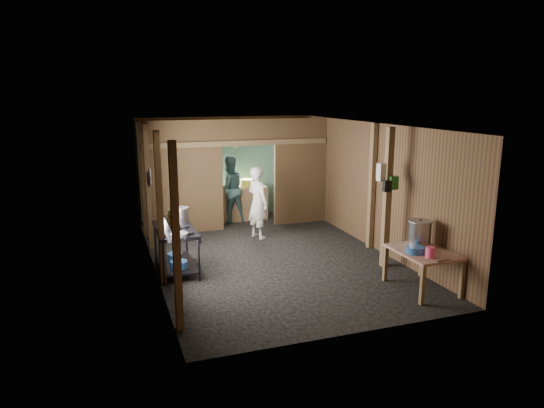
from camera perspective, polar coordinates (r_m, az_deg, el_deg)
name	(u,v)px	position (r m, az deg, el deg)	size (l,w,h in m)	color
floor	(269,255)	(9.93, -0.38, -5.96)	(4.50, 7.00, 0.00)	black
ceiling	(269,125)	(9.43, -0.40, 9.18)	(4.50, 7.00, 0.00)	#33302C
wall_back	(225,167)	(12.91, -5.42, 4.29)	(4.50, 0.00, 2.60)	brown
wall_front	(355,242)	(6.48, 9.66, -4.36)	(4.50, 0.00, 2.60)	brown
wall_left	(151,200)	(9.14, -13.87, 0.46)	(0.00, 7.00, 2.60)	brown
wall_right	(370,185)	(10.52, 11.29, 2.18)	(0.00, 7.00, 2.60)	brown
partition_left	(183,178)	(11.39, -10.33, 3.01)	(1.85, 0.10, 2.60)	brown
partition_right	(300,171)	(12.17, 3.30, 3.81)	(1.35, 0.10, 2.60)	brown
partition_header	(248,132)	(11.62, -2.75, 8.36)	(1.30, 0.10, 0.60)	brown
turquoise_panel	(226,169)	(12.86, -5.35, 4.03)	(4.40, 0.06, 2.50)	#5B9990
back_counter	(243,203)	(12.62, -3.41, 0.09)	(1.20, 0.50, 0.85)	#7B664A
wall_clock	(235,144)	(12.80, -4.27, 6.95)	(0.20, 0.20, 0.03)	silver
post_left_a	(176,239)	(6.64, -11.06, -4.00)	(0.10, 0.12, 2.60)	#7B664A
post_left_b	(160,209)	(8.37, -12.86, -0.60)	(0.10, 0.12, 2.60)	#7B664A
post_left_c	(148,188)	(10.32, -14.14, 1.83)	(0.10, 0.12, 2.60)	#7B664A
post_right	(372,187)	(10.32, 11.52, 1.96)	(0.10, 0.12, 2.60)	#7B664A
post_free	(387,199)	(9.23, 13.20, 0.62)	(0.12, 0.12, 2.60)	#7B664A
cross_beam	(239,143)	(11.52, -3.87, 7.06)	(4.40, 0.12, 0.12)	#7B664A
pan_lid_big	(150,177)	(9.47, -13.98, 3.04)	(0.34, 0.34, 0.03)	#989898
pan_lid_small	(148,179)	(9.88, -14.17, 2.83)	(0.30, 0.30, 0.03)	black
wall_shelf	(173,222)	(7.09, -11.45, -2.09)	(0.14, 0.80, 0.03)	#7B664A
jar_white	(175,222)	(6.84, -11.18, -2.07)	(0.07, 0.07, 0.10)	silver
jar_yellow	(172,218)	(7.08, -11.47, -1.58)	(0.08, 0.08, 0.10)	gold
jar_green	(170,214)	(7.29, -11.71, -1.18)	(0.06, 0.06, 0.10)	#1D631E
bag_white	(384,172)	(9.19, 12.83, 3.63)	(0.22, 0.15, 0.32)	silver
bag_green	(393,183)	(9.16, 13.87, 2.41)	(0.16, 0.12, 0.24)	#1D631E
bag_black	(387,186)	(9.08, 13.18, 2.03)	(0.14, 0.10, 0.20)	black
gas_range	(176,250)	(9.12, -11.07, -5.23)	(0.71, 1.38, 0.82)	black
prep_table	(422,270)	(8.54, 17.01, -7.34)	(0.82, 1.13, 0.67)	#CFA98D
stove_pot_large	(181,216)	(9.33, -10.49, -1.33)	(0.30, 0.30, 0.31)	#B1B1B9
stove_pot_med	(165,224)	(8.95, -12.27, -2.31)	(0.25, 0.25, 0.22)	#B1B1B9
frying_pan	(179,234)	(8.50, -10.69, -3.48)	(0.29, 0.51, 0.07)	#989898
blue_tub_front	(179,264)	(8.92, -10.75, -6.90)	(0.31, 0.31, 0.13)	#2A5A9F
blue_tub_back	(175,256)	(9.39, -11.22, -5.95)	(0.28, 0.28, 0.11)	#2A5A9F
stock_pot	(420,234)	(8.62, 16.74, -3.33)	(0.40, 0.40, 0.46)	#B1B1B9
wash_basin	(415,250)	(8.27, 16.27, -5.12)	(0.29, 0.29, 0.11)	#2A5A9F
pink_bucket	(430,252)	(8.10, 17.88, -5.35)	(0.14, 0.14, 0.17)	#FB4E89
knife	(444,261)	(8.04, 19.31, -6.21)	(0.30, 0.04, 0.01)	#B1B1B9
yellow_tub	(247,183)	(12.55, -2.87, 2.45)	(0.35, 0.35, 0.19)	gold
red_cup	(228,185)	(12.43, -5.07, 2.20)	(0.12, 0.12, 0.14)	#B4021E
cook	(258,203)	(10.92, -1.66, 0.16)	(0.59, 0.39, 1.62)	silver
worker_back	(229,189)	(12.34, -4.98, 1.74)	(0.82, 0.64, 1.68)	#416B6C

